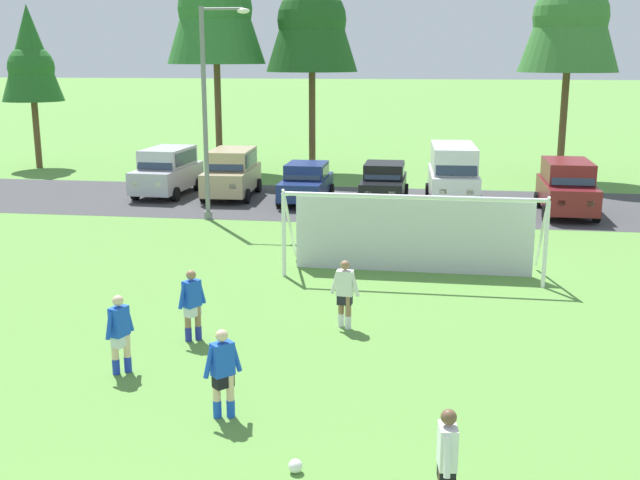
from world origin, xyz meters
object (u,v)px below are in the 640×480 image
object	(u,v)px
soccer_ball	(295,466)
player_defender_far	(223,374)
player_striker_near	(192,305)
parked_car_slot_center_right	(453,172)
player_winger_left	(345,294)
parked_car_slot_center	(384,182)
parked_car_slot_center_left	(306,183)
parked_car_slot_right	(567,187)
parked_car_slot_far_left	(167,171)
player_winger_right	(447,465)
street_lamp	(209,112)
player_midfield_center	(120,334)
soccer_goal	(413,231)
parked_car_slot_left	(232,173)

from	to	relation	value
soccer_ball	player_defender_far	world-z (taller)	player_defender_far
player_striker_near	parked_car_slot_center_right	distance (m)	18.77
player_winger_left	parked_car_slot_center	bearing A→B (deg)	90.44
player_striker_near	parked_car_slot_center_left	size ratio (longest dim) A/B	0.39
player_striker_near	parked_car_slot_center_left	bearing A→B (deg)	90.65
parked_car_slot_center	parked_car_slot_right	bearing A→B (deg)	-11.55
parked_car_slot_far_left	parked_car_slot_center_right	size ratio (longest dim) A/B	0.96
soccer_ball	player_winger_right	bearing A→B (deg)	-21.55
soccer_ball	player_winger_left	world-z (taller)	player_winger_left
parked_car_slot_far_left	parked_car_slot_center_left	world-z (taller)	parked_car_slot_far_left
soccer_ball	parked_car_slot_center	bearing A→B (deg)	90.29
player_striker_near	player_winger_right	size ratio (longest dim) A/B	1.00
parked_car_slot_far_left	parked_car_slot_right	world-z (taller)	same
player_striker_near	parked_car_slot_center_left	distance (m)	16.96
parked_car_slot_center_right	street_lamp	xyz separation A→B (m)	(-9.40, -4.83, 2.82)
player_midfield_center	parked_car_slot_center	world-z (taller)	parked_car_slot_center
player_defender_far	parked_car_slot_far_left	distance (m)	23.09
player_striker_near	parked_car_slot_center_right	xyz separation A→B (m)	(6.12, 17.74, 0.52)
soccer_goal	player_defender_far	world-z (taller)	soccer_goal
player_winger_right	player_midfield_center	bearing A→B (deg)	146.96
player_defender_far	parked_car_slot_center	world-z (taller)	parked_car_slot_center
parked_car_slot_far_left	parked_car_slot_left	xyz separation A→B (m)	(3.07, -0.08, 0.00)
parked_car_slot_left	parked_car_slot_center_right	distance (m)	9.87
player_striker_near	street_lamp	world-z (taller)	street_lamp
player_defender_far	parked_car_slot_far_left	world-z (taller)	parked_car_slot_far_left
soccer_ball	player_midfield_center	size ratio (longest dim) A/B	0.13
player_striker_near	player_winger_left	distance (m)	3.53
player_winger_left	player_defender_far	bearing A→B (deg)	-108.00
player_midfield_center	parked_car_slot_left	distance (m)	20.00
player_striker_near	player_winger_right	distance (m)	8.27
player_striker_near	parked_car_slot_left	xyz separation A→B (m)	(-3.74, 17.80, 0.29)
soccer_goal	parked_car_slot_far_left	bearing A→B (deg)	134.52
soccer_goal	player_striker_near	size ratio (longest dim) A/B	4.54
parked_car_slot_center_left	parked_car_slot_center_right	distance (m)	6.38
parked_car_slot_far_left	parked_car_slot_center_left	xyz separation A→B (m)	(6.62, -0.93, -0.24)
parked_car_slot_left	parked_car_slot_right	world-z (taller)	same
parked_car_slot_right	player_defender_far	bearing A→B (deg)	-114.56
soccer_ball	parked_car_slot_right	size ratio (longest dim) A/B	0.05
player_midfield_center	parked_car_slot_far_left	size ratio (longest dim) A/B	0.35
player_defender_far	player_midfield_center	bearing A→B (deg)	147.92
player_striker_near	parked_car_slot_right	xyz separation A→B (m)	(10.63, 15.98, 0.29)
player_winger_right	street_lamp	xyz separation A→B (m)	(-8.80, 19.06, 3.34)
soccer_goal	street_lamp	size ratio (longest dim) A/B	0.93
soccer_goal	parked_car_slot_center_right	world-z (taller)	soccer_goal
parked_car_slot_center	parked_car_slot_right	size ratio (longest dim) A/B	0.91
parked_car_slot_far_left	parked_car_slot_center	distance (m)	9.98
parked_car_slot_far_left	parked_car_slot_right	size ratio (longest dim) A/B	1.01
parked_car_slot_center_left	parked_car_slot_center	size ratio (longest dim) A/B	1.00
player_midfield_center	parked_car_slot_center_left	world-z (taller)	parked_car_slot_center_left
player_midfield_center	street_lamp	world-z (taller)	street_lamp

